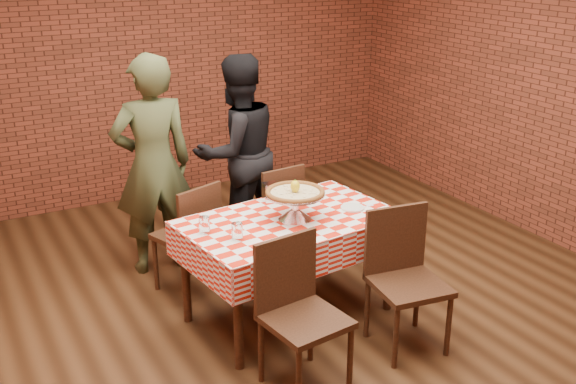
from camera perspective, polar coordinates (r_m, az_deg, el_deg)
The scene contains 19 objects.
ground at distance 4.91m, azimuth 0.16°, elevation -11.09°, with size 6.00×6.00×0.00m, color black.
back_wall at distance 7.05m, azimuth -11.91°, elevation 10.92°, with size 5.50×5.50×0.00m, color #612C1D.
table at distance 4.86m, azimuth 0.09°, elevation -6.36°, with size 1.43×0.86×0.75m, color #462616.
tablecloth at distance 4.75m, azimuth 0.09°, elevation -3.57°, with size 1.47×0.90×0.25m, color red, non-canonical shape.
pizza_stand at distance 4.65m, azimuth 0.59°, elevation -1.20°, with size 0.41×0.41×0.18m, color silver, non-canonical shape.
pizza at distance 4.62m, azimuth 0.60°, elevation -0.08°, with size 0.41×0.41×0.03m, color beige.
lemon at distance 4.60m, azimuth 0.60°, elevation 0.47°, with size 0.06×0.06×0.08m, color yellow.
water_glass_left at distance 4.36m, azimuth -4.27°, elevation -3.30°, with size 0.07×0.07×0.11m, color white.
water_glass_right at distance 4.48m, azimuth -7.00°, elevation -2.74°, with size 0.07×0.07×0.11m, color white.
side_plate at distance 4.88m, azimuth 5.41°, elevation -1.31°, with size 0.17×0.17×0.01m, color white.
sweetener_packet_a at distance 4.91m, azimuth 6.21°, elevation -1.26°, with size 0.05×0.04×0.01m, color white.
sweetener_packet_b at distance 4.95m, azimuth 6.85°, elevation -1.11°, with size 0.05×0.04×0.01m, color white.
condiment_caddy at distance 4.97m, azimuth -1.49°, elevation -0.02°, with size 0.10×0.08×0.14m, color silver.
chair_near_left at distance 4.09m, azimuth 1.47°, elevation -10.57°, with size 0.44×0.44×0.92m, color #462616, non-canonical shape.
chair_near_right at distance 4.53m, azimuth 10.09°, elevation -7.54°, with size 0.45×0.45×0.93m, color #462616, non-canonical shape.
chair_far_left at distance 5.24m, azimuth -8.53°, elevation -3.72°, with size 0.40×0.40×0.88m, color #462616, non-canonical shape.
chair_far_right at distance 5.64m, azimuth -1.37°, elevation -1.76°, with size 0.39×0.39×0.87m, color #462616, non-canonical shape.
diner_olive at distance 5.48m, azimuth -11.21°, elevation 2.19°, with size 0.65×0.42×1.77m, color #3C4326.
diner_black at distance 5.88m, azimuth -4.24°, elevation 3.33°, with size 0.82×0.64×1.68m, color black.
Camera 1 is at (-2.02, -3.66, 2.57)m, focal length 42.58 mm.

